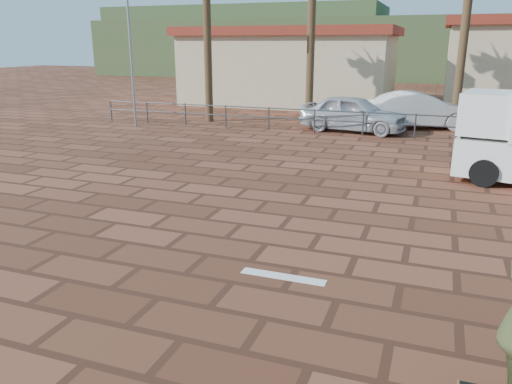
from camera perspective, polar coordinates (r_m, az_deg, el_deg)
ground at (r=9.41m, az=1.18°, el=-5.96°), size 120.00×120.00×0.00m
paint_stripe at (r=8.17m, az=3.12°, el=-9.63°), size 1.40×0.22×0.01m
guardrail at (r=20.62m, az=12.17°, el=8.13°), size 24.06×0.06×1.00m
flagpole at (r=23.04m, az=-14.10°, el=18.76°), size 1.30×0.10×8.00m
building_west at (r=31.50m, az=3.93°, el=14.23°), size 12.60×7.60×4.50m
hill_front at (r=58.29m, az=17.95°, el=15.32°), size 70.00×18.00×6.00m
hill_back at (r=68.84m, az=-1.12°, el=17.02°), size 35.00×14.00×8.00m
car_silver at (r=21.67m, az=11.08°, el=8.82°), size 4.70×2.47×1.52m
car_white at (r=23.24m, az=18.07°, el=8.87°), size 5.02×3.07×1.56m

